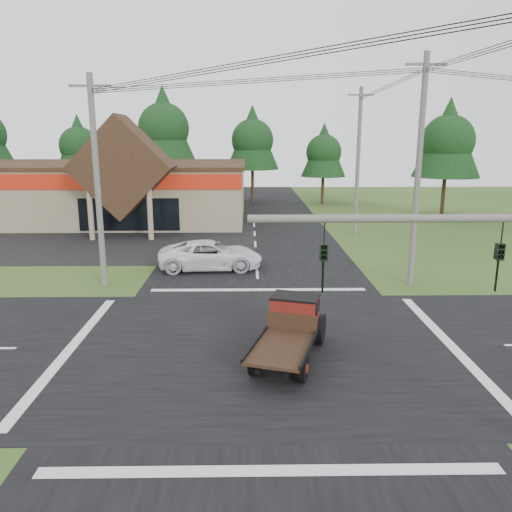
{
  "coord_description": "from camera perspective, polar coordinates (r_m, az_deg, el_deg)",
  "views": [
    {
      "loc": [
        -0.48,
        -17.04,
        7.55
      ],
      "look_at": [
        -0.14,
        5.25,
        2.2
      ],
      "focal_mm": 35.0,
      "sensor_mm": 36.0,
      "label": 1
    }
  ],
  "objects": [
    {
      "name": "ground",
      "position": [
        18.64,
        0.69,
        -10.4
      ],
      "size": [
        120.0,
        120.0,
        0.0
      ],
      "primitive_type": "plane",
      "color": "#314D1B",
      "rests_on": "ground"
    },
    {
      "name": "road_ns",
      "position": [
        18.64,
        0.69,
        -10.37
      ],
      "size": [
        12.0,
        120.0,
        0.02
      ],
      "primitive_type": "cube",
      "color": "black",
      "rests_on": "ground"
    },
    {
      "name": "road_ew",
      "position": [
        18.64,
        0.69,
        -10.36
      ],
      "size": [
        120.0,
        12.0,
        0.02
      ],
      "primitive_type": "cube",
      "color": "black",
      "rests_on": "ground"
    },
    {
      "name": "parking_apron",
      "position": [
        39.22,
        -21.02,
        1.51
      ],
      "size": [
        28.0,
        14.0,
        0.02
      ],
      "primitive_type": "cube",
      "color": "black",
      "rests_on": "ground"
    },
    {
      "name": "cvs_building",
      "position": [
        49.26,
        -19.02,
        7.2
      ],
      "size": [
        30.4,
        18.2,
        9.19
      ],
      "color": "gray",
      "rests_on": "ground"
    },
    {
      "name": "utility_pole_nw",
      "position": [
        26.23,
        -17.71,
        8.14
      ],
      "size": [
        2.0,
        0.3,
        10.5
      ],
      "color": "#595651",
      "rests_on": "ground"
    },
    {
      "name": "utility_pole_ne",
      "position": [
        26.49,
        18.05,
        9.25
      ],
      "size": [
        2.0,
        0.3,
        11.5
      ],
      "color": "#595651",
      "rests_on": "ground"
    },
    {
      "name": "utility_pole_n",
      "position": [
        39.99,
        11.58,
        10.63
      ],
      "size": [
        2.0,
        0.3,
        11.2
      ],
      "color": "#595651",
      "rests_on": "ground"
    },
    {
      "name": "tree_row_b",
      "position": [
        62.19,
        -19.6,
        11.95
      ],
      "size": [
        5.6,
        5.6,
        10.1
      ],
      "color": "#332316",
      "rests_on": "ground"
    },
    {
      "name": "tree_row_c",
      "position": [
        58.82,
        -10.51,
        14.41
      ],
      "size": [
        7.28,
        7.28,
        13.13
      ],
      "color": "#332316",
      "rests_on": "ground"
    },
    {
      "name": "tree_row_d",
      "position": [
        59.04,
        -0.41,
        13.32
      ],
      "size": [
        6.16,
        6.16,
        11.11
      ],
      "color": "#332316",
      "rests_on": "ground"
    },
    {
      "name": "tree_row_e",
      "position": [
        57.68,
        7.76,
        11.86
      ],
      "size": [
        5.04,
        5.04,
        9.09
      ],
      "color": "#332316",
      "rests_on": "ground"
    },
    {
      "name": "tree_side_ne",
      "position": [
        50.54,
        21.1,
        12.42
      ],
      "size": [
        6.16,
        6.16,
        11.11
      ],
      "color": "#332316",
      "rests_on": "ground"
    },
    {
      "name": "antique_flatbed_truck",
      "position": [
        17.33,
        3.76,
        -8.63
      ],
      "size": [
        3.25,
        5.26,
        2.06
      ],
      "primitive_type": null,
      "rotation": [
        0.0,
        0.0,
        -0.3
      ],
      "color": "#50190B",
      "rests_on": "ground"
    },
    {
      "name": "white_pickup",
      "position": [
        29.15,
        -5.2,
        0.11
      ],
      "size": [
        6.13,
        3.11,
        1.66
      ],
      "primitive_type": "imported",
      "rotation": [
        0.0,
        0.0,
        1.63
      ],
      "color": "white",
      "rests_on": "ground"
    }
  ]
}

